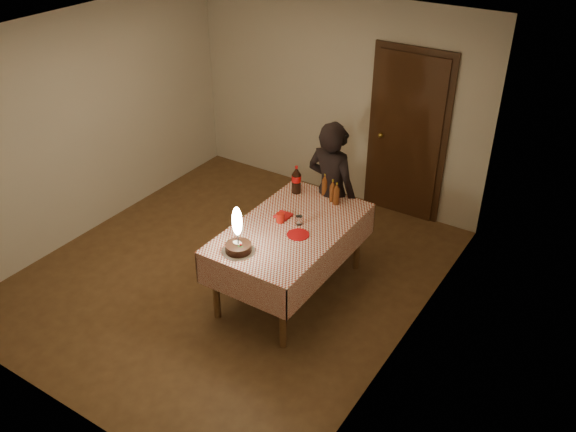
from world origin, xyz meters
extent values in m
cube|color=brown|center=(0.00, 0.00, 0.00)|extent=(4.00, 4.50, 0.01)
cube|color=beige|center=(0.00, 2.25, 1.30)|extent=(4.00, 0.04, 2.60)
cube|color=beige|center=(0.00, -2.25, 1.30)|extent=(4.00, 0.04, 2.60)
cube|color=beige|center=(-2.00, 0.00, 1.30)|extent=(0.04, 4.50, 2.60)
cube|color=beige|center=(2.00, 0.00, 1.30)|extent=(0.04, 4.50, 2.60)
cube|color=silver|center=(0.00, 0.00, 2.60)|extent=(4.00, 4.50, 0.04)
cube|color=#472814|center=(1.00, 2.22, 1.02)|extent=(0.85, 0.05, 2.05)
sphere|color=#B28C33|center=(0.68, 2.17, 1.00)|extent=(0.06, 0.06, 0.06)
cube|color=brown|center=(0.71, 0.08, 0.77)|extent=(0.90, 1.60, 0.04)
cylinder|color=brown|center=(0.32, -0.66, 0.37)|extent=(0.07, 0.07, 0.75)
cylinder|color=brown|center=(1.10, -0.66, 0.37)|extent=(0.07, 0.07, 0.75)
cylinder|color=brown|center=(0.32, 0.82, 0.37)|extent=(0.07, 0.07, 0.75)
cylinder|color=brown|center=(1.10, 0.82, 0.37)|extent=(0.07, 0.07, 0.75)
cube|color=silver|center=(0.71, 0.08, 0.79)|extent=(1.02, 1.72, 0.01)
cube|color=silver|center=(0.71, -0.77, 0.62)|extent=(1.02, 0.01, 0.34)
cube|color=silver|center=(0.71, 0.93, 0.62)|extent=(1.02, 0.01, 0.34)
cube|color=silver|center=(0.21, 0.08, 0.62)|extent=(0.01, 1.72, 0.34)
cube|color=silver|center=(1.22, 0.08, 0.62)|extent=(0.01, 1.72, 0.34)
cylinder|color=white|center=(0.53, -0.54, 0.80)|extent=(0.31, 0.31, 0.01)
cylinder|color=black|center=(0.53, -0.54, 0.84)|extent=(0.24, 0.24, 0.07)
cylinder|color=white|center=(0.51, -0.53, 0.88)|extent=(0.07, 0.07, 0.00)
sphere|color=red|center=(0.57, -0.55, 0.89)|extent=(0.02, 0.02, 0.02)
cube|color=#19721E|center=(0.58, -0.56, 0.88)|extent=(0.02, 0.01, 0.00)
cube|color=#19721E|center=(0.56, -0.57, 0.88)|extent=(0.01, 0.02, 0.00)
cylinder|color=#262628|center=(0.53, -0.54, 0.94)|extent=(0.01, 0.01, 0.12)
ellipsoid|color=#FFF2BF|center=(0.53, -0.54, 1.13)|extent=(0.09, 0.09, 0.29)
sphere|color=white|center=(0.53, -0.54, 1.02)|extent=(0.04, 0.04, 0.04)
cylinder|color=#AE0C0E|center=(0.85, -0.01, 0.80)|extent=(0.22, 0.22, 0.01)
cylinder|color=red|center=(0.58, 0.10, 0.85)|extent=(0.08, 0.08, 0.10)
cylinder|color=white|center=(0.75, 0.17, 0.85)|extent=(0.07, 0.07, 0.09)
cube|color=red|center=(0.54, 0.20, 0.81)|extent=(0.15, 0.15, 0.02)
cylinder|color=black|center=(0.39, 0.70, 0.91)|extent=(0.10, 0.10, 0.22)
cylinder|color=red|center=(0.39, 0.70, 0.97)|extent=(0.10, 0.10, 0.07)
cone|color=black|center=(0.39, 0.70, 1.06)|extent=(0.10, 0.10, 0.08)
cylinder|color=red|center=(0.39, 0.70, 1.11)|extent=(0.03, 0.03, 0.02)
cylinder|color=#602D10|center=(0.67, 0.82, 0.89)|extent=(0.06, 0.06, 0.18)
cone|color=#602D10|center=(0.67, 0.82, 1.01)|extent=(0.06, 0.06, 0.06)
cylinder|color=olive|center=(0.67, 0.82, 1.05)|extent=(0.02, 0.02, 0.02)
cylinder|color=#602D10|center=(0.87, 0.72, 0.89)|extent=(0.06, 0.06, 0.18)
cone|color=#602D10|center=(0.87, 0.72, 1.01)|extent=(0.06, 0.06, 0.06)
cylinder|color=olive|center=(0.87, 0.72, 1.05)|extent=(0.02, 0.02, 0.02)
cylinder|color=#602D10|center=(0.81, 0.75, 0.89)|extent=(0.06, 0.06, 0.18)
cone|color=#602D10|center=(0.81, 0.75, 1.01)|extent=(0.06, 0.06, 0.06)
cylinder|color=olive|center=(0.81, 0.75, 1.05)|extent=(0.02, 0.02, 0.02)
imported|color=black|center=(0.70, 0.91, 0.81)|extent=(0.62, 0.44, 1.62)
cube|color=black|center=(0.71, 1.04, 1.39)|extent=(0.14, 0.10, 0.10)
cylinder|color=black|center=(0.72, 1.11, 1.39)|extent=(0.08, 0.09, 0.08)
camera|label=1|loc=(3.45, -4.22, 4.02)|focal=38.00mm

